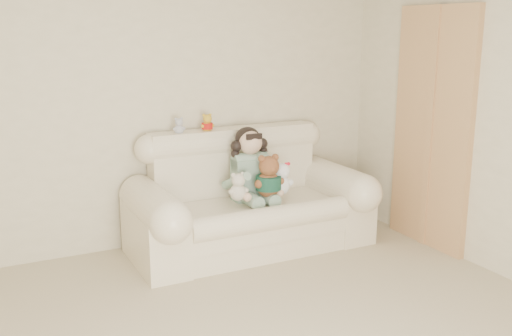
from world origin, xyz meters
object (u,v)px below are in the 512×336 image
object	(u,v)px
brown_teddy	(268,172)
cream_teddy	(238,184)
sofa	(251,192)
white_cat	(281,175)
seated_child	(250,163)

from	to	relation	value
brown_teddy	cream_teddy	distance (m)	0.29
sofa	white_cat	xyz separation A→B (m)	(0.23, -0.14, 0.15)
sofa	brown_teddy	world-z (taller)	sofa
cream_teddy	sofa	bearing A→B (deg)	42.43
seated_child	white_cat	xyz separation A→B (m)	(0.19, -0.22, -0.08)
seated_child	brown_teddy	xyz separation A→B (m)	(0.06, -0.24, -0.03)
seated_child	cream_teddy	world-z (taller)	seated_child
seated_child	white_cat	bearing A→B (deg)	-46.92
sofa	cream_teddy	xyz separation A→B (m)	(-0.19, -0.14, 0.13)
sofa	brown_teddy	bearing A→B (deg)	-59.75
seated_child	sofa	bearing A→B (deg)	-109.35
sofa	cream_teddy	world-z (taller)	sofa
brown_teddy	white_cat	distance (m)	0.14
brown_teddy	cream_teddy	world-z (taller)	brown_teddy
white_cat	cream_teddy	distance (m)	0.42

